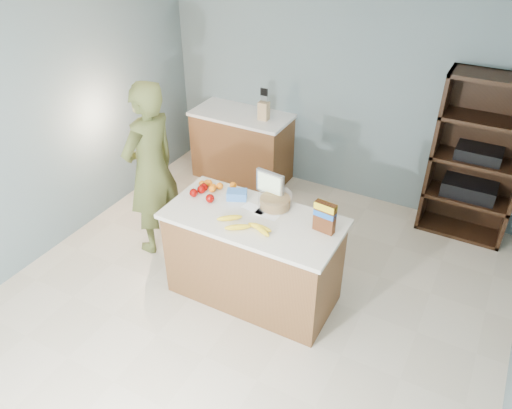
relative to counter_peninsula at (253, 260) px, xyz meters
The scene contains 15 objects.
floor 0.51m from the counter_peninsula, 90.00° to the right, with size 4.50×5.00×0.02m, color beige.
walls 1.27m from the counter_peninsula, 90.00° to the right, with size 4.52×5.02×2.51m.
counter_peninsula is the anchor object (origin of this frame).
back_cabinet 2.25m from the counter_peninsula, 122.28° to the left, with size 1.24×0.62×0.90m.
shelving_unit 2.61m from the counter_peninsula, 52.89° to the left, with size 0.90×0.40×1.80m.
person 1.39m from the counter_peninsula, behind, with size 0.67×0.44×1.83m, color #515829.
knife_block 2.15m from the counter_peninsula, 115.06° to the left, with size 0.12×0.10×0.31m.
envelopes 0.50m from the counter_peninsula, 80.71° to the left, with size 0.37×0.16×0.00m.
bananas 0.54m from the counter_peninsula, 79.89° to the right, with size 0.53×0.26×0.05m.
apples 0.78m from the counter_peninsula, behind, with size 0.26×0.21×0.08m.
oranges 0.79m from the counter_peninsula, 156.65° to the left, with size 0.34×0.21×0.07m.
blue_carton 0.62m from the counter_peninsula, 145.38° to the left, with size 0.18×0.12×0.08m, color blue.
salad_bowl 0.60m from the counter_peninsula, 68.32° to the left, with size 0.30×0.30×0.13m.
tv 0.72m from the counter_peninsula, 90.27° to the left, with size 0.28×0.12×0.28m.
cereal_box 0.89m from the counter_peninsula, ahead, with size 0.19×0.09×0.27m.
Camera 1 is at (1.69, -2.79, 3.37)m, focal length 35.00 mm.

